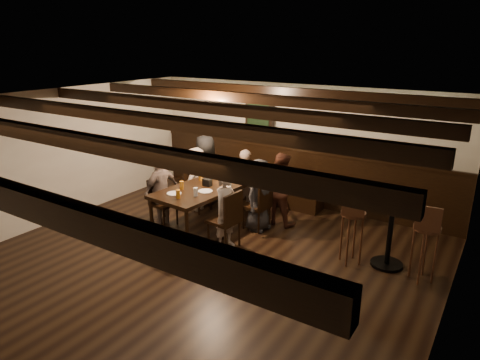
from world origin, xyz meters
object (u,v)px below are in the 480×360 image
Objects in this scene: chair_left_far at (164,211)px; person_left_near at (196,179)px; chair_right_near at (257,214)px; person_right_near at (259,195)px; person_bench_left at (206,169)px; person_bench_right at (280,189)px; high_top_table at (392,219)px; person_left_far at (161,191)px; bar_stool_left at (351,236)px; person_bench_centre at (245,180)px; dining_table at (209,188)px; person_right_far at (226,211)px; chair_right_far at (225,230)px; bar_stool_right at (424,252)px; chair_left_near at (198,197)px.

person_left_near is at bearing -177.98° from chair_left_far.
chair_right_near is 1.51m from person_left_near.
person_right_near is (1.54, 0.77, 0.38)m from chair_left_far.
person_bench_left is 1.07× the size of person_bench_right.
chair_right_near is 0.79× the size of high_top_table.
chair_right_near is 0.69× the size of person_left_far.
person_right_near is 1.80m from bar_stool_left.
chair_right_near is at bearing 140.15° from person_bench_centre.
dining_table is 2.57m from bar_stool_left.
person_bench_left is at bearing 50.71° from person_right_far.
chair_right_near is 0.63× the size of person_bench_left.
chair_right_far is 0.68× the size of person_bench_left.
person_left_near is at bearing 58.53° from chair_right_far.
person_left_far reaches higher than person_left_near.
bar_stool_left is (1.79, -0.30, 0.15)m from chair_right_near.
high_top_table reaches higher than chair_right_far.
high_top_table is at bearing 170.65° from person_bench_centre.
chair_right_far is at bearing -32.00° from dining_table.
person_left_far is at bearing 120.96° from person_right_near.
person_bench_right is 1.04× the size of person_right_far.
chair_left_far is 0.71× the size of person_bench_centre.
person_bench_left is at bearing 162.24° from bar_stool_right.
high_top_table reaches higher than chair_right_near.
dining_table is at bearing 122.07° from chair_left_far.
dining_table is 0.96m from chair_left_near.
chair_left_near is 0.97m from person_left_far.
high_top_table is at bearing -87.35° from person_right_near.
high_top_table is at bearing -66.31° from chair_right_far.
person_bench_left reaches higher than chair_left_near.
chair_left_near is at bearing -179.93° from chair_left_far.
person_right_far reaches higher than bar_stool_left.
person_bench_left reaches higher than person_bench_centre.
chair_left_near is 0.95× the size of chair_right_far.
bar_stool_right is at bearing -72.17° from person_right_far.
high_top_table is (2.37, 0.80, 0.45)m from chair_right_far.
dining_table is at bearing 90.00° from person_bench_centre.
high_top_table is (3.87, -0.68, 0.04)m from person_bench_left.
person_bench_left reaches higher than chair_left_far.
person_right_near reaches higher than person_left_near.
person_bench_left is 3.93m from high_top_table.
bar_stool_right is at bearing 7.15° from dining_table.
person_bench_left is at bearing -158.12° from chair_left_near.
chair_left_far is at bearing 174.10° from bar_stool_left.
person_left_far is (-1.54, -0.77, 0.38)m from chair_right_near.
bar_stool_right is (0.50, -0.16, -0.32)m from high_top_table.
chair_right_far is 1.69m from person_bench_centre.
chair_left_far is at bearing -169.85° from high_top_table.
chair_right_near is at bearing 0.09° from chair_right_far.
person_left_far is at bearing -90.00° from chair_left_far.
person_right_far reaches higher than bar_stool_right.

